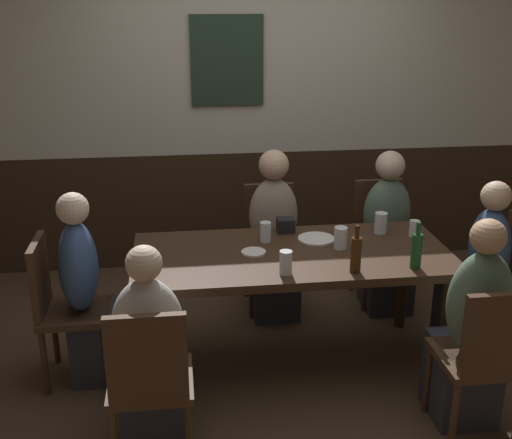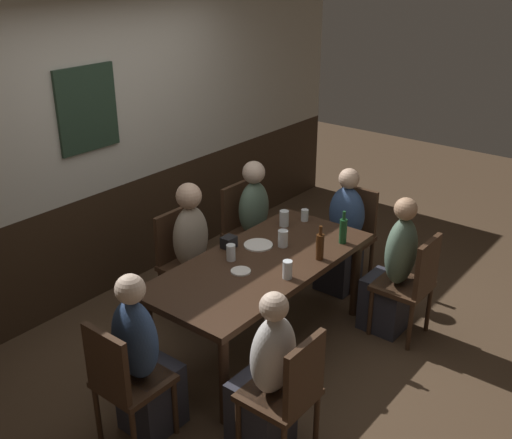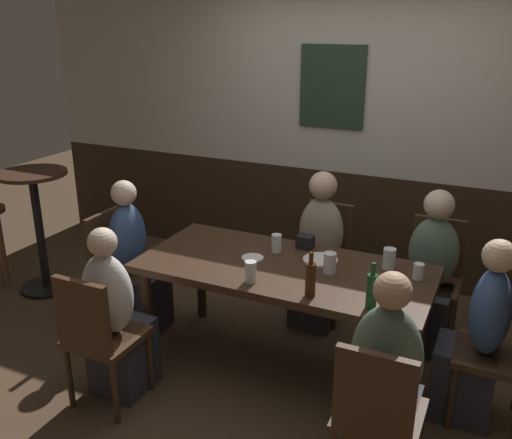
{
  "view_description": "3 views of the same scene",
  "coord_description": "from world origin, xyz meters",
  "px_view_note": "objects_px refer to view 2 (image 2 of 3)",
  "views": [
    {
      "loc": [
        -0.65,
        -3.43,
        2.19
      ],
      "look_at": [
        -0.21,
        0.03,
        0.94
      ],
      "focal_mm": 44.99,
      "sensor_mm": 36.0,
      "label": 1
    },
    {
      "loc": [
        -3.17,
        -2.47,
        2.86
      ],
      "look_at": [
        -0.05,
        0.01,
        1.09
      ],
      "focal_mm": 42.98,
      "sensor_mm": 36.0,
      "label": 2
    },
    {
      "loc": [
        1.22,
        -3.01,
        2.22
      ],
      "look_at": [
        -0.19,
        -0.02,
        1.03
      ],
      "focal_mm": 39.16,
      "sensor_mm": 36.0,
      "label": 3
    }
  ],
  "objects_px": {
    "person_left_near": "(266,384)",
    "plate_white_small": "(241,271)",
    "chair_right_far": "(244,226)",
    "chair_head_east": "(352,231)",
    "chair_right_near": "(412,282)",
    "plate_white_large": "(258,245)",
    "condiment_caddy": "(229,242)",
    "person_mid_far": "(196,262)",
    "beer_glass_tall": "(287,271)",
    "beer_bottle_green": "(343,230)",
    "chair_mid_far": "(182,257)",
    "person_right_far": "(258,231)",
    "person_head_east": "(342,239)",
    "chair_head_west": "(123,379)",
    "tumbler_water": "(283,240)",
    "highball_clear": "(305,216)",
    "dining_table": "(261,270)",
    "person_head_west": "(144,367)",
    "beer_glass_half": "(284,219)",
    "person_right_near": "(393,276)",
    "pint_glass_stout": "(231,253)",
    "chair_left_near": "(289,391)",
    "beer_bottle_brown": "(320,246)"
  },
  "relations": [
    {
      "from": "chair_mid_far",
      "to": "person_right_far",
      "type": "bearing_deg",
      "value": -11.19
    },
    {
      "from": "chair_head_east",
      "to": "highball_clear",
      "type": "relative_size",
      "value": 8.78
    },
    {
      "from": "chair_left_near",
      "to": "person_head_west",
      "type": "relative_size",
      "value": 0.76
    },
    {
      "from": "chair_head_west",
      "to": "chair_mid_far",
      "type": "bearing_deg",
      "value": 32.07
    },
    {
      "from": "chair_right_far",
      "to": "chair_right_near",
      "type": "height_order",
      "value": "same"
    },
    {
      "from": "chair_head_west",
      "to": "condiment_caddy",
      "type": "height_order",
      "value": "chair_head_west"
    },
    {
      "from": "chair_head_west",
      "to": "tumbler_water",
      "type": "distance_m",
      "value": 1.67
    },
    {
      "from": "chair_right_far",
      "to": "chair_head_east",
      "type": "distance_m",
      "value": 0.99
    },
    {
      "from": "pint_glass_stout",
      "to": "condiment_caddy",
      "type": "distance_m",
      "value": 0.21
    },
    {
      "from": "chair_right_far",
      "to": "person_head_east",
      "type": "bearing_deg",
      "value": -66.65
    },
    {
      "from": "tumbler_water",
      "to": "chair_right_far",
      "type": "bearing_deg",
      "value": 57.54
    },
    {
      "from": "chair_right_near",
      "to": "person_left_near",
      "type": "relative_size",
      "value": 0.79
    },
    {
      "from": "chair_right_near",
      "to": "beer_bottle_green",
      "type": "relative_size",
      "value": 3.29
    },
    {
      "from": "chair_right_far",
      "to": "pint_glass_stout",
      "type": "height_order",
      "value": "chair_right_far"
    },
    {
      "from": "person_head_west",
      "to": "beer_glass_half",
      "type": "xyz_separation_m",
      "value": [
        1.79,
        0.24,
        0.32
      ]
    },
    {
      "from": "chair_right_near",
      "to": "condiment_caddy",
      "type": "bearing_deg",
      "value": 124.21
    },
    {
      "from": "person_head_west",
      "to": "person_mid_far",
      "type": "bearing_deg",
      "value": 29.97
    },
    {
      "from": "chair_left_near",
      "to": "plate_white_large",
      "type": "xyz_separation_m",
      "value": [
        1.0,
        1.02,
        0.25
      ]
    },
    {
      "from": "beer_glass_tall",
      "to": "beer_bottle_green",
      "type": "height_order",
      "value": "beer_bottle_green"
    },
    {
      "from": "person_left_near",
      "to": "pint_glass_stout",
      "type": "xyz_separation_m",
      "value": [
        0.69,
        0.86,
        0.33
      ]
    },
    {
      "from": "person_right_near",
      "to": "highball_clear",
      "type": "xyz_separation_m",
      "value": [
        -0.01,
        0.85,
        0.3
      ]
    },
    {
      "from": "plate_white_large",
      "to": "condiment_caddy",
      "type": "relative_size",
      "value": 2.06
    },
    {
      "from": "chair_mid_far",
      "to": "plate_white_small",
      "type": "distance_m",
      "value": 0.9
    },
    {
      "from": "person_mid_far",
      "to": "person_right_near",
      "type": "distance_m",
      "value": 1.59
    },
    {
      "from": "chair_right_near",
      "to": "plate_white_large",
      "type": "relative_size",
      "value": 3.88
    },
    {
      "from": "beer_bottle_green",
      "to": "person_head_east",
      "type": "bearing_deg",
      "value": 29.68
    },
    {
      "from": "person_right_far",
      "to": "condiment_caddy",
      "type": "height_order",
      "value": "person_right_far"
    },
    {
      "from": "tumbler_water",
      "to": "highball_clear",
      "type": "bearing_deg",
      "value": 15.8
    },
    {
      "from": "person_left_near",
      "to": "plate_white_small",
      "type": "bearing_deg",
      "value": 49.37
    },
    {
      "from": "chair_mid_far",
      "to": "beer_bottle_green",
      "type": "distance_m",
      "value": 1.36
    },
    {
      "from": "chair_head_east",
      "to": "person_head_east",
      "type": "height_order",
      "value": "person_head_east"
    },
    {
      "from": "beer_glass_half",
      "to": "beer_bottle_green",
      "type": "xyz_separation_m",
      "value": [
        0.03,
        -0.55,
        0.05
      ]
    },
    {
      "from": "chair_head_west",
      "to": "person_mid_far",
      "type": "distance_m",
      "value": 1.51
    },
    {
      "from": "beer_glass_tall",
      "to": "person_mid_far",
      "type": "bearing_deg",
      "value": 84.75
    },
    {
      "from": "beer_bottle_brown",
      "to": "person_mid_far",
      "type": "bearing_deg",
      "value": 106.17
    },
    {
      "from": "person_left_near",
      "to": "highball_clear",
      "type": "xyz_separation_m",
      "value": [
        1.62,
        0.84,
        0.32
      ]
    },
    {
      "from": "person_right_near",
      "to": "plate_white_large",
      "type": "xyz_separation_m",
      "value": [
        -0.64,
        0.86,
        0.26
      ]
    },
    {
      "from": "chair_head_east",
      "to": "person_mid_far",
      "type": "height_order",
      "value": "person_mid_far"
    },
    {
      "from": "chair_head_west",
      "to": "plate_white_large",
      "type": "xyz_separation_m",
      "value": [
        1.53,
        0.17,
        0.25
      ]
    },
    {
      "from": "person_head_east",
      "to": "person_mid_far",
      "type": "bearing_deg",
      "value": 150.01
    },
    {
      "from": "chair_right_far",
      "to": "person_right_far",
      "type": "distance_m",
      "value": 0.16
    },
    {
      "from": "condiment_caddy",
      "to": "person_mid_far",
      "type": "bearing_deg",
      "value": 92.99
    },
    {
      "from": "person_right_near",
      "to": "condiment_caddy",
      "type": "height_order",
      "value": "person_right_near"
    },
    {
      "from": "dining_table",
      "to": "person_mid_far",
      "type": "relative_size",
      "value": 1.58
    },
    {
      "from": "chair_right_near",
      "to": "person_head_east",
      "type": "relative_size",
      "value": 0.78
    },
    {
      "from": "pint_glass_stout",
      "to": "highball_clear",
      "type": "bearing_deg",
      "value": -1.19
    },
    {
      "from": "chair_head_west",
      "to": "beer_bottle_green",
      "type": "distance_m",
      "value": 2.04
    },
    {
      "from": "beer_bottle_green",
      "to": "highball_clear",
      "type": "bearing_deg",
      "value": 70.45
    },
    {
      "from": "chair_mid_far",
      "to": "beer_bottle_brown",
      "type": "xyz_separation_m",
      "value": [
        0.29,
        -1.16,
        0.35
      ]
    },
    {
      "from": "chair_right_far",
      "to": "person_head_east",
      "type": "xyz_separation_m",
      "value": [
        0.36,
        -0.84,
        -0.03
      ]
    }
  ]
}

